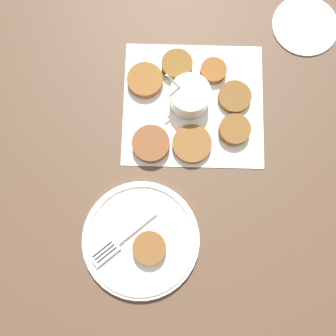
% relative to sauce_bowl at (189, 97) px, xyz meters
% --- Properties ---
extents(ground_plane, '(4.00, 4.00, 0.00)m').
position_rel_sauce_bowl_xyz_m(ground_plane, '(0.01, -0.01, -0.03)').
color(ground_plane, '#4C3828').
extents(napkin, '(0.34, 0.32, 0.00)m').
position_rel_sauce_bowl_xyz_m(napkin, '(-0.01, 0.01, -0.03)').
color(napkin, white).
rests_on(napkin, ground_plane).
extents(sauce_bowl, '(0.09, 0.09, 0.10)m').
position_rel_sauce_bowl_xyz_m(sauce_bowl, '(0.00, 0.00, 0.00)').
color(sauce_bowl, white).
rests_on(sauce_bowl, napkin).
extents(fritter_0, '(0.07, 0.07, 0.02)m').
position_rel_sauce_bowl_xyz_m(fritter_0, '(-0.09, 0.08, -0.01)').
color(fritter_0, brown).
rests_on(fritter_0, napkin).
extents(fritter_1, '(0.08, 0.08, 0.02)m').
position_rel_sauce_bowl_xyz_m(fritter_1, '(0.09, -0.05, -0.01)').
color(fritter_1, brown).
rests_on(fritter_1, napkin).
extents(fritter_2, '(0.08, 0.08, 0.02)m').
position_rel_sauce_bowl_xyz_m(fritter_2, '(0.09, 0.09, -0.01)').
color(fritter_2, brown).
rests_on(fritter_2, napkin).
extents(fritter_3, '(0.07, 0.07, 0.01)m').
position_rel_sauce_bowl_xyz_m(fritter_3, '(-0.10, 0.00, -0.02)').
color(fritter_3, brown).
rests_on(fritter_3, napkin).
extents(fritter_4, '(0.06, 0.06, 0.02)m').
position_rel_sauce_bowl_xyz_m(fritter_4, '(-0.06, -0.06, -0.01)').
color(fritter_4, brown).
rests_on(fritter_4, napkin).
extents(fritter_5, '(0.08, 0.08, 0.01)m').
position_rel_sauce_bowl_xyz_m(fritter_5, '(0.01, 0.10, -0.02)').
color(fritter_5, brown).
rests_on(fritter_5, napkin).
extents(fritter_6, '(0.07, 0.07, 0.02)m').
position_rel_sauce_bowl_xyz_m(fritter_6, '(0.02, -0.08, -0.01)').
color(fritter_6, brown).
rests_on(fritter_6, napkin).
extents(serving_plate, '(0.24, 0.24, 0.02)m').
position_rel_sauce_bowl_xyz_m(serving_plate, '(0.13, 0.28, -0.02)').
color(serving_plate, white).
rests_on(serving_plate, ground_plane).
extents(fritter_on_plate, '(0.07, 0.07, 0.02)m').
position_rel_sauce_bowl_xyz_m(fritter_on_plate, '(0.12, 0.30, -0.00)').
color(fritter_on_plate, brown).
rests_on(fritter_on_plate, serving_plate).
extents(fork, '(0.14, 0.10, 0.00)m').
position_rel_sauce_bowl_xyz_m(fork, '(0.18, 0.28, -0.01)').
color(fork, silver).
rests_on(fork, serving_plate).
extents(extra_saucer, '(0.15, 0.15, 0.01)m').
position_rel_sauce_bowl_xyz_m(extra_saucer, '(-0.29, -0.15, -0.02)').
color(extra_saucer, white).
rests_on(extra_saucer, ground_plane).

